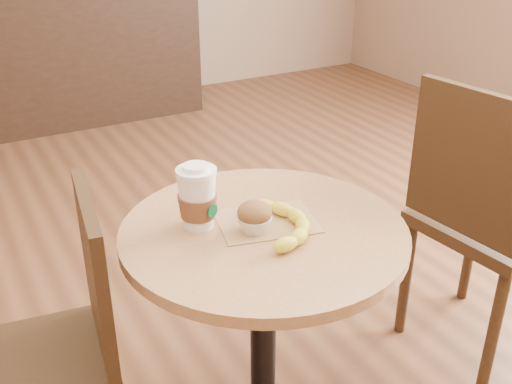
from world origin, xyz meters
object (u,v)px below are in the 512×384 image
(chair_left, at_px, (59,349))
(coffee_cup, at_px, (197,199))
(cafe_table, at_px, (263,298))
(banana, at_px, (282,222))
(chair_right, at_px, (483,215))
(muffin, at_px, (255,217))

(chair_left, xyz_separation_m, coffee_cup, (0.37, -0.05, 0.34))
(cafe_table, height_order, banana, banana)
(chair_left, height_order, banana, chair_left)
(cafe_table, relative_size, chair_left, 0.86)
(chair_right, xyz_separation_m, coffee_cup, (-0.99, 0.05, 0.28))
(banana, bearing_deg, chair_left, -176.71)
(muffin, bearing_deg, cafe_table, 13.52)
(cafe_table, xyz_separation_m, chair_left, (-0.51, 0.13, -0.06))
(coffee_cup, bearing_deg, chair_left, 148.57)
(coffee_cup, relative_size, banana, 0.65)
(chair_left, bearing_deg, muffin, 81.69)
(muffin, bearing_deg, coffee_cup, 139.81)
(chair_left, xyz_separation_m, chair_right, (1.36, -0.10, 0.06))
(chair_left, distance_m, coffee_cup, 0.51)
(chair_right, bearing_deg, cafe_table, 86.68)
(coffee_cup, height_order, muffin, coffee_cup)
(cafe_table, height_order, chair_right, chair_right)
(muffin, relative_size, banana, 0.34)
(cafe_table, bearing_deg, muffin, -166.48)
(muffin, distance_m, banana, 0.07)
(chair_right, xyz_separation_m, muffin, (-0.88, -0.04, 0.25))
(coffee_cup, xyz_separation_m, muffin, (0.11, -0.09, -0.03))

